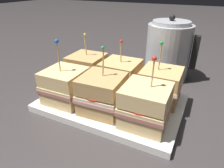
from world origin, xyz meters
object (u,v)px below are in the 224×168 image
object	(u,v)px
sandwich_back_right	(160,85)
kettle_steel	(168,50)
sandwich_front_center	(102,94)
sandwich_front_right	(145,106)
sandwich_front_left	(65,86)
sandwich_back_center	(121,77)
sandwich_back_left	(87,70)
serving_platter	(112,102)

from	to	relation	value
sandwich_back_right	kettle_steel	distance (m)	0.21
sandwich_front_center	sandwich_front_right	bearing A→B (deg)	-1.82
sandwich_front_left	sandwich_back_right	bearing A→B (deg)	27.00
sandwich_front_center	sandwich_back_center	size ratio (longest dim) A/B	1.06
sandwich_back_left	sandwich_front_center	bearing A→B (deg)	-44.06
serving_platter	sandwich_back_right	xyz separation A→B (m)	(0.12, 0.06, 0.05)
sandwich_front_right	sandwich_back_right	distance (m)	0.12
kettle_steel	sandwich_back_left	bearing A→B (deg)	-134.32
sandwich_back_left	kettle_steel	bearing A→B (deg)	45.68
sandwich_back_center	sandwich_back_right	distance (m)	0.12
sandwich_front_left	sandwich_back_left	distance (m)	0.11
sandwich_front_center	sandwich_back_right	world-z (taller)	same
serving_platter	sandwich_front_left	bearing A→B (deg)	-152.96
sandwich_front_center	kettle_steel	size ratio (longest dim) A/B	0.76
sandwich_back_center	kettle_steel	xyz separation A→B (m)	(0.09, 0.21, 0.03)
sandwich_front_center	sandwich_front_right	distance (m)	0.11
sandwich_front_center	sandwich_back_center	xyz separation A→B (m)	(-0.00, 0.11, -0.00)
sandwich_front_right	sandwich_back_left	bearing A→B (deg)	153.00
sandwich_back_right	kettle_steel	bearing A→B (deg)	97.87
sandwich_front_right	kettle_steel	bearing A→B (deg)	94.25
sandwich_front_left	kettle_steel	bearing A→B (deg)	58.39
sandwich_back_center	sandwich_front_left	bearing A→B (deg)	-134.79
sandwich_back_left	sandwich_back_right	bearing A→B (deg)	0.23
sandwich_back_left	kettle_steel	world-z (taller)	kettle_steel
kettle_steel	serving_platter	bearing A→B (deg)	-108.19
sandwich_back_center	sandwich_back_right	world-z (taller)	sandwich_back_right
serving_platter	sandwich_front_right	size ratio (longest dim) A/B	2.32
serving_platter	kettle_steel	distance (m)	0.29
sandwich_front_center	sandwich_back_right	bearing A→B (deg)	44.35
serving_platter	sandwich_back_center	bearing A→B (deg)	89.87
sandwich_back_left	kettle_steel	xyz separation A→B (m)	(0.20, 0.21, 0.03)
kettle_steel	sandwich_back_right	bearing A→B (deg)	-82.13
sandwich_back_center	sandwich_back_right	bearing A→B (deg)	1.77
serving_platter	sandwich_front_center	xyz separation A→B (m)	(0.00, -0.05, 0.06)
kettle_steel	sandwich_front_right	bearing A→B (deg)	-85.75
sandwich_back_center	serving_platter	bearing A→B (deg)	-90.13
sandwich_front_left	kettle_steel	size ratio (longest dim) A/B	0.79
serving_platter	sandwich_front_right	bearing A→B (deg)	-27.35
sandwich_front_left	sandwich_back_center	world-z (taller)	sandwich_front_left
sandwich_front_left	sandwich_front_center	xyz separation A→B (m)	(0.11, 0.00, 0.00)
sandwich_front_left	sandwich_back_right	world-z (taller)	sandwich_front_left
sandwich_front_right	sandwich_back_left	size ratio (longest dim) A/B	1.01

